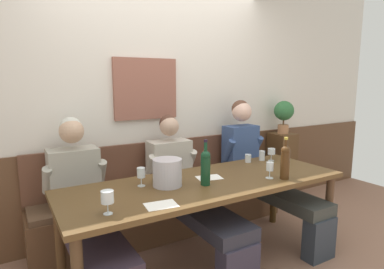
# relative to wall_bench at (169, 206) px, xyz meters

# --- Properties ---
(room_wall_back) EXTENTS (6.80, 0.12, 2.80)m
(room_wall_back) POSITION_rel_wall_bench_xyz_m (-0.00, 0.26, 1.12)
(room_wall_back) COLOR silver
(room_wall_back) RESTS_ON ground
(wood_wainscot_panel) EXTENTS (6.80, 0.03, 0.93)m
(wood_wainscot_panel) POSITION_rel_wall_bench_xyz_m (0.00, 0.21, 0.18)
(wood_wainscot_panel) COLOR brown
(wood_wainscot_panel) RESTS_ON ground
(wall_bench) EXTENTS (2.66, 0.42, 0.94)m
(wall_bench) POSITION_rel_wall_bench_xyz_m (0.00, 0.00, 0.00)
(wall_bench) COLOR brown
(wall_bench) RESTS_ON ground
(dining_table) EXTENTS (2.36, 0.83, 0.75)m
(dining_table) POSITION_rel_wall_bench_xyz_m (0.00, -0.71, 0.39)
(dining_table) COLOR brown
(dining_table) RESTS_ON ground
(person_left_seat) EXTENTS (0.52, 1.30, 1.26)m
(person_left_seat) POSITION_rel_wall_bench_xyz_m (-0.92, -0.37, 0.33)
(person_left_seat) COLOR #312841
(person_left_seat) RESTS_ON ground
(person_center_left_seat) EXTENTS (0.52, 1.30, 1.23)m
(person_center_left_seat) POSITION_rel_wall_bench_xyz_m (-0.00, -0.39, 0.31)
(person_center_left_seat) COLOR #312E3F
(person_center_left_seat) RESTS_ON ground
(person_right_seat) EXTENTS (0.48, 1.30, 1.35)m
(person_right_seat) POSITION_rel_wall_bench_xyz_m (0.91, -0.35, 0.38)
(person_right_seat) COLOR #2B333D
(person_right_seat) RESTS_ON ground
(ice_bucket) EXTENTS (0.23, 0.23, 0.21)m
(ice_bucket) POSITION_rel_wall_bench_xyz_m (-0.34, -0.66, 0.58)
(ice_bucket) COLOR #BBB5BE
(ice_bucket) RESTS_ON dining_table
(wine_bottle_amber_mid) EXTENTS (0.08, 0.08, 0.36)m
(wine_bottle_amber_mid) POSITION_rel_wall_bench_xyz_m (-0.07, -0.79, 0.62)
(wine_bottle_amber_mid) COLOR #123A21
(wine_bottle_amber_mid) RESTS_ON dining_table
(wine_bottle_clear_water) EXTENTS (0.07, 0.07, 0.35)m
(wine_bottle_clear_water) POSITION_rel_wall_bench_xyz_m (0.59, -0.99, 0.62)
(wine_bottle_clear_water) COLOR #432811
(wine_bottle_clear_water) RESTS_ON dining_table
(wine_glass_by_bottle) EXTENTS (0.07, 0.07, 0.14)m
(wine_glass_by_bottle) POSITION_rel_wall_bench_xyz_m (0.49, -0.92, 0.57)
(wine_glass_by_bottle) COLOR silver
(wine_glass_by_bottle) RESTS_ON dining_table
(wine_glass_right_end) EXTENTS (0.08, 0.08, 0.15)m
(wine_glass_right_end) POSITION_rel_wall_bench_xyz_m (-0.89, -0.96, 0.57)
(wine_glass_right_end) COLOR silver
(wine_glass_right_end) RESTS_ON dining_table
(wine_glass_left_end) EXTENTS (0.07, 0.07, 0.13)m
(wine_glass_left_end) POSITION_rel_wall_bench_xyz_m (0.93, -0.49, 0.56)
(wine_glass_left_end) COLOR silver
(wine_glass_left_end) RESTS_ON dining_table
(wine_glass_center_front) EXTENTS (0.06, 0.06, 0.15)m
(wine_glass_center_front) POSITION_rel_wall_bench_xyz_m (-0.52, -0.56, 0.57)
(wine_glass_center_front) COLOR silver
(wine_glass_center_front) RESTS_ON dining_table
(water_tumbler_left) EXTENTS (0.06, 0.06, 0.08)m
(water_tumbler_left) POSITION_rel_wall_bench_xyz_m (0.69, -0.41, 0.51)
(water_tumbler_left) COLOR silver
(water_tumbler_left) RESTS_ON dining_table
(water_tumbler_center) EXTENTS (0.06, 0.06, 0.10)m
(water_tumbler_center) POSITION_rel_wall_bench_xyz_m (0.86, -0.42, 0.52)
(water_tumbler_center) COLOR silver
(water_tumbler_center) RESTS_ON dining_table
(tasting_sheet_left_guest) EXTENTS (0.23, 0.17, 0.00)m
(tasting_sheet_left_guest) POSITION_rel_wall_bench_xyz_m (-0.55, -1.00, 0.47)
(tasting_sheet_left_guest) COLOR white
(tasting_sheet_left_guest) RESTS_ON dining_table
(tasting_sheet_right_guest) EXTENTS (0.24, 0.19, 0.00)m
(tasting_sheet_right_guest) POSITION_rel_wall_bench_xyz_m (0.06, -0.65, 0.47)
(tasting_sheet_right_guest) COLOR white
(tasting_sheet_right_guest) RESTS_ON dining_table
(corner_pedestal) EXTENTS (0.28, 0.28, 0.90)m
(corner_pedestal) POSITION_rel_wall_bench_xyz_m (1.63, 0.03, 0.17)
(corner_pedestal) COLOR #52351C
(corner_pedestal) RESTS_ON ground
(potted_plant) EXTENTS (0.24, 0.24, 0.41)m
(potted_plant) POSITION_rel_wall_bench_xyz_m (1.63, 0.03, 0.88)
(potted_plant) COLOR #B0754D
(potted_plant) RESTS_ON corner_pedestal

